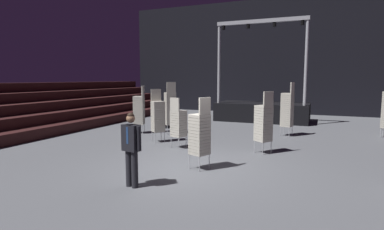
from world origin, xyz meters
The scene contains 12 objects.
ground_plane centered at (0.00, 0.00, -0.05)m, with size 22.00×30.00×0.10m, color #515459.
arena_end_wall centered at (0.00, 15.00, 4.00)m, with size 22.00×0.30×8.00m, color black.
stage_riser centered at (0.00, 10.61, 0.64)m, with size 5.21×2.72×5.62m.
man_with_tie centered at (-0.72, -1.89, 0.96)m, with size 0.57×0.30×1.71m.
chair_stack_front_left centered at (1.46, 2.53, 1.03)m, with size 0.61×0.61×2.05m.
chair_stack_front_right centered at (-2.66, 2.83, 1.03)m, with size 0.62×0.62×2.05m.
chair_stack_mid_left centered at (1.84, 6.10, 1.15)m, with size 0.53×0.53×2.31m.
chair_stack_mid_right centered at (-3.04, 4.64, 1.15)m, with size 0.62×0.62×2.31m.
chair_stack_rear_right centered at (-1.48, 2.20, 0.90)m, with size 0.55×0.55×1.79m.
chair_stack_rear_centre centered at (0.18, 0.04, 0.98)m, with size 0.58×0.58×1.96m.
chair_stack_aisle_left centered at (-4.37, 4.20, 1.07)m, with size 0.56×0.56×2.14m.
equipment_road_case centered at (-4.21, 6.13, 0.24)m, with size 0.90×0.60×0.49m, color black.
Camera 1 is at (3.19, -7.66, 2.45)m, focal length 29.00 mm.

